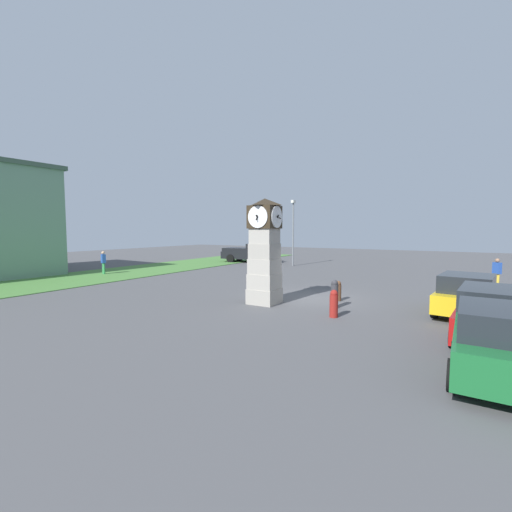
# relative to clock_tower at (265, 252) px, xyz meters

# --- Properties ---
(ground_plane) EXTENTS (85.40, 85.40, 0.00)m
(ground_plane) POSITION_rel_clock_tower_xyz_m (2.02, -1.40, -2.26)
(ground_plane) COLOR #4C4C4F
(clock_tower) EXTENTS (1.48, 1.56, 4.54)m
(clock_tower) POSITION_rel_clock_tower_xyz_m (0.00, 0.00, 0.00)
(clock_tower) COLOR #9D988D
(clock_tower) RESTS_ON ground_plane
(bollard_near_tower) EXTENTS (0.29, 0.29, 0.91)m
(bollard_near_tower) POSITION_rel_clock_tower_xyz_m (2.17, -2.59, -1.80)
(bollard_near_tower) COLOR brown
(bollard_near_tower) RESTS_ON ground_plane
(bollard_mid_row) EXTENTS (0.31, 0.31, 1.16)m
(bollard_mid_row) POSITION_rel_clock_tower_xyz_m (0.70, -2.90, -1.67)
(bollard_mid_row) COLOR #333338
(bollard_mid_row) RESTS_ON ground_plane
(bollard_far_row) EXTENTS (0.30, 0.30, 1.02)m
(bollard_far_row) POSITION_rel_clock_tower_xyz_m (-0.77, -3.35, -1.75)
(bollard_far_row) COLOR maroon
(bollard_far_row) RESTS_ON ground_plane
(car_navy_sedan) EXTENTS (3.90, 2.01, 1.60)m
(car_navy_sedan) POSITION_rel_clock_tower_xyz_m (-4.05, -8.11, -1.45)
(car_navy_sedan) COLOR #19602D
(car_navy_sedan) RESTS_ON ground_plane
(car_near_tower) EXTENTS (4.32, 2.33, 1.60)m
(car_near_tower) POSITION_rel_clock_tower_xyz_m (-1.17, -8.21, -1.45)
(car_near_tower) COLOR #A51111
(car_near_tower) RESTS_ON ground_plane
(car_by_building) EXTENTS (4.01, 2.30, 1.57)m
(car_by_building) POSITION_rel_clock_tower_xyz_m (1.99, -7.53, -1.47)
(car_by_building) COLOR gold
(car_by_building) RESTS_ON ground_plane
(pickup_truck) EXTENTS (2.71, 5.66, 1.85)m
(pickup_truck) POSITION_rel_clock_tower_xyz_m (15.67, 10.48, -1.33)
(pickup_truck) COLOR black
(pickup_truck) RESTS_ON ground_plane
(pedestrian_near_bench) EXTENTS (0.46, 0.44, 1.66)m
(pedestrian_near_bench) POSITION_rel_clock_tower_xyz_m (9.70, -9.00, -1.31)
(pedestrian_near_bench) COLOR gold
(pedestrian_near_bench) RESTS_ON ground_plane
(pedestrian_crossing_lot) EXTENTS (0.36, 0.46, 1.67)m
(pedestrian_crossing_lot) POSITION_rel_clock_tower_xyz_m (2.46, 14.64, -1.30)
(pedestrian_crossing_lot) COLOR #338C4C
(pedestrian_crossing_lot) RESTS_ON ground_plane
(street_lamp_far_side) EXTENTS (0.50, 0.24, 5.78)m
(street_lamp_far_side) POSITION_rel_clock_tower_xyz_m (14.79, 5.47, 1.12)
(street_lamp_far_side) COLOR slate
(street_lamp_far_side) RESTS_ON ground_plane
(grass_verge_far) EXTENTS (51.24, 6.73, 0.04)m
(grass_verge_far) POSITION_rel_clock_tower_xyz_m (1.00, 14.26, -2.24)
(grass_verge_far) COLOR #477A38
(grass_verge_far) RESTS_ON ground_plane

